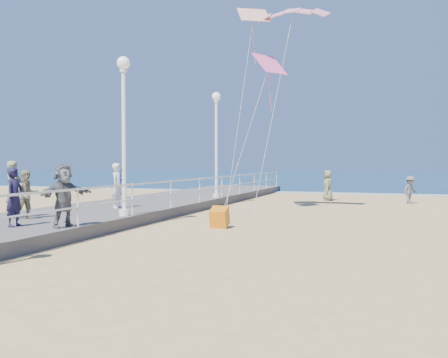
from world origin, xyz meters
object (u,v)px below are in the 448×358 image
(spectator_5, at_px, (64,195))
(spectator_6, at_px, (14,189))
(lamp_post_mid, at_px, (124,118))
(spectator_1, at_px, (27,195))
(spectator_0, at_px, (15,197))
(woman_holding_toddler, at_px, (118,186))
(lamp_post_far, at_px, (216,133))
(toddler_held, at_px, (123,177))
(beach_walker_c, at_px, (328,185))
(box_kite, at_px, (220,219))
(beach_walker_a, at_px, (410,190))

(spectator_5, distance_m, spectator_6, 3.26)
(lamp_post_mid, xyz_separation_m, spectator_1, (-2.39, -1.87, -2.49))
(spectator_0, distance_m, spectator_5, 1.42)
(woman_holding_toddler, height_order, spectator_0, woman_holding_toddler)
(lamp_post_far, relative_size, woman_holding_toddler, 3.02)
(toddler_held, height_order, beach_walker_c, toddler_held)
(spectator_1, bearing_deg, box_kite, -34.42)
(woman_holding_toddler, xyz_separation_m, box_kite, (4.72, -1.39, -0.98))
(beach_walker_a, bearing_deg, box_kite, -169.63)
(lamp_post_mid, height_order, toddler_held, lamp_post_mid)
(box_kite, bearing_deg, lamp_post_far, 106.87)
(spectator_6, distance_m, beach_walker_c, 17.57)
(beach_walker_c, bearing_deg, spectator_6, -34.97)
(lamp_post_far, bearing_deg, woman_holding_toddler, -103.78)
(beach_walker_a, bearing_deg, beach_walker_c, 117.21)
(lamp_post_far, height_order, woman_holding_toddler, lamp_post_far)
(spectator_6, distance_m, beach_walker_a, 19.32)
(lamp_post_far, xyz_separation_m, woman_holding_toddler, (-1.65, -6.71, -2.38))
(beach_walker_c, height_order, box_kite, beach_walker_c)
(spectator_0, relative_size, spectator_6, 0.90)
(spectator_1, distance_m, box_kite, 6.19)
(spectator_0, relative_size, spectator_1, 1.08)
(spectator_1, bearing_deg, beach_walker_c, 3.76)
(beach_walker_c, bearing_deg, spectator_1, -33.03)
(beach_walker_a, bearing_deg, woman_holding_toddler, 172.06)
(spectator_5, relative_size, spectator_6, 0.96)
(lamp_post_mid, bearing_deg, spectator_6, -149.52)
(spectator_5, xyz_separation_m, beach_walker_c, (5.00, 17.05, -0.42))
(spectator_0, height_order, spectator_1, spectator_0)
(woman_holding_toddler, bearing_deg, lamp_post_mid, -145.30)
(beach_walker_a, distance_m, box_kite, 13.71)
(lamp_post_far, bearing_deg, spectator_5, -90.24)
(spectator_0, xyz_separation_m, spectator_1, (-0.97, 1.63, -0.06))
(lamp_post_far, bearing_deg, box_kite, -69.21)
(lamp_post_mid, relative_size, spectator_5, 3.01)
(lamp_post_far, height_order, toddler_held, lamp_post_far)
(spectator_0, height_order, spectator_6, spectator_6)
(spectator_1, relative_size, spectator_6, 0.84)
(spectator_5, bearing_deg, beach_walker_c, -0.12)
(lamp_post_far, xyz_separation_m, spectator_0, (-1.43, -12.50, -2.43))
(spectator_5, xyz_separation_m, spectator_6, (-2.96, 1.39, 0.04))
(lamp_post_mid, distance_m, woman_holding_toddler, 3.69)
(lamp_post_far, relative_size, spectator_1, 3.44)
(lamp_post_mid, relative_size, woman_holding_toddler, 3.02)
(woman_holding_toddler, xyz_separation_m, toddler_held, (0.15, 0.15, 0.33))
(woman_holding_toddler, distance_m, spectator_6, 4.28)
(spectator_0, height_order, beach_walker_c, spectator_0)
(woman_holding_toddler, relative_size, spectator_6, 0.95)
(toddler_held, relative_size, spectator_6, 0.39)
(lamp_post_mid, height_order, lamp_post_far, same)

